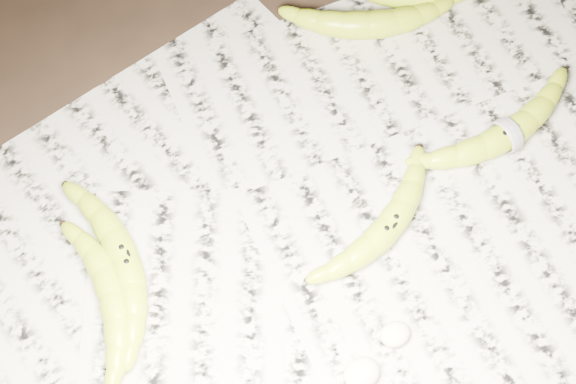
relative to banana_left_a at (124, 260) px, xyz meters
name	(u,v)px	position (x,y,z in m)	size (l,w,h in m)	color
ground	(317,233)	(0.20, -0.05, -0.03)	(3.00, 3.00, 0.00)	black
newspaper_patch	(352,228)	(0.24, -0.07, -0.02)	(0.90, 0.70, 0.01)	#B1AA97
banana_left_a	(124,260)	(0.00, 0.00, 0.00)	(0.20, 0.06, 0.03)	#B3C518
banana_left_b	(112,295)	(-0.03, -0.03, 0.00)	(0.17, 0.05, 0.03)	#B3C518
banana_center	(389,226)	(0.27, -0.09, 0.00)	(0.18, 0.05, 0.03)	#B3C518
banana_taped	(507,134)	(0.45, -0.05, 0.00)	(0.21, 0.06, 0.03)	#B3C518
banana_upper_a	(368,23)	(0.39, 0.16, 0.00)	(0.19, 0.06, 0.04)	#B3C518
measuring_tape	(507,134)	(0.45, -0.05, 0.00)	(0.04, 0.04, 0.00)	white
flesh_chunk_a	(362,372)	(0.17, -0.22, -0.01)	(0.04, 0.03, 0.02)	beige
flesh_chunk_c	(396,333)	(0.22, -0.20, -0.01)	(0.03, 0.03, 0.02)	beige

